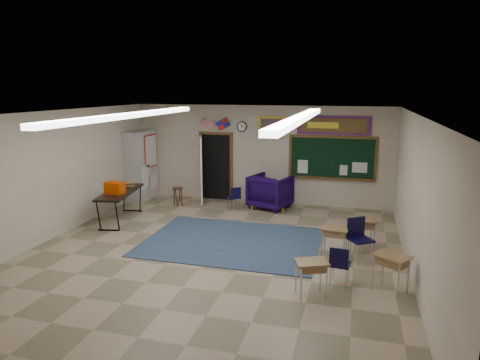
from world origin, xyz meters
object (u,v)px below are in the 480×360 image
(wingback_armchair, at_px, (270,191))
(folding_table, at_px, (121,205))
(wooden_stool, at_px, (178,196))
(student_desk_front_right, at_px, (361,233))
(student_desk_front_left, at_px, (334,241))

(wingback_armchair, height_order, folding_table, folding_table)
(wingback_armchair, xyz_separation_m, folding_table, (-3.63, -2.31, -0.05))
(folding_table, height_order, wooden_stool, folding_table)
(wooden_stool, bearing_deg, student_desk_front_right, -23.11)
(student_desk_front_right, bearing_deg, wingback_armchair, 123.53)
(student_desk_front_right, xyz_separation_m, wooden_stool, (-5.35, 2.28, -0.10))
(wingback_armchair, relative_size, wooden_stool, 1.95)
(student_desk_front_left, height_order, folding_table, folding_table)
(student_desk_front_left, distance_m, wooden_stool, 5.60)
(wingback_armchair, relative_size, student_desk_front_right, 1.55)
(wingback_armchair, relative_size, folding_table, 0.54)
(wingback_armchair, bearing_deg, student_desk_front_right, 150.94)
(wingback_armchair, height_order, student_desk_front_right, wingback_armchair)
(student_desk_front_left, relative_size, student_desk_front_right, 0.93)
(student_desk_front_left, height_order, student_desk_front_right, student_desk_front_right)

